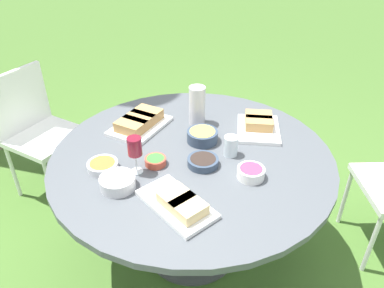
% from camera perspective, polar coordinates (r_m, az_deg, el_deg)
% --- Properties ---
extents(ground_plane, '(40.00, 40.00, 0.00)m').
position_cam_1_polar(ground_plane, '(2.41, 0.00, -15.51)').
color(ground_plane, '#446B2B').
extents(dining_table, '(1.46, 1.46, 0.71)m').
position_cam_1_polar(dining_table, '(1.99, 0.00, -3.68)').
color(dining_table, '#4C4C51').
rests_on(dining_table, ground_plane).
extents(chair_near_right, '(0.45, 0.43, 0.89)m').
position_cam_1_polar(chair_near_right, '(2.77, -22.74, 2.70)').
color(chair_near_right, white).
rests_on(chair_near_right, ground_plane).
extents(water_pitcher, '(0.10, 0.09, 0.23)m').
position_cam_1_polar(water_pitcher, '(2.15, 0.78, 5.90)').
color(water_pitcher, silver).
rests_on(water_pitcher, dining_table).
extents(wine_glass, '(0.07, 0.07, 0.19)m').
position_cam_1_polar(wine_glass, '(1.75, -8.73, -0.59)').
color(wine_glass, silver).
rests_on(wine_glass, dining_table).
extents(platter_bread_main, '(0.31, 0.40, 0.07)m').
position_cam_1_polar(platter_bread_main, '(1.60, -1.93, -9.07)').
color(platter_bread_main, white).
rests_on(platter_bread_main, dining_table).
extents(platter_charcuterie, '(0.35, 0.25, 0.08)m').
position_cam_1_polar(platter_charcuterie, '(2.16, -8.00, 3.31)').
color(platter_charcuterie, white).
rests_on(platter_charcuterie, dining_table).
extents(platter_sandwich_side, '(0.37, 0.33, 0.07)m').
position_cam_1_polar(platter_sandwich_side, '(2.16, 10.11, 2.95)').
color(platter_sandwich_side, white).
rests_on(platter_sandwich_side, dining_table).
extents(bowl_fries, '(0.17, 0.17, 0.06)m').
position_cam_1_polar(bowl_fries, '(2.02, 1.59, 1.31)').
color(bowl_fries, '#334256').
rests_on(bowl_fries, dining_table).
extents(bowl_salad, '(0.11, 0.11, 0.04)m').
position_cam_1_polar(bowl_salad, '(1.86, -5.58, -2.56)').
color(bowl_salad, '#B74733').
rests_on(bowl_salad, dining_table).
extents(bowl_olives, '(0.15, 0.15, 0.04)m').
position_cam_1_polar(bowl_olives, '(1.84, 1.68, -2.65)').
color(bowl_olives, '#334256').
rests_on(bowl_olives, dining_table).
extents(bowl_dip_red, '(0.13, 0.13, 0.05)m').
position_cam_1_polar(bowl_dip_red, '(1.78, 8.96, -4.27)').
color(bowl_dip_red, white).
rests_on(bowl_dip_red, dining_table).
extents(bowl_dip_cream, '(0.16, 0.16, 0.06)m').
position_cam_1_polar(bowl_dip_cream, '(1.73, -11.28, -5.65)').
color(bowl_dip_cream, silver).
rests_on(bowl_dip_cream, dining_table).
extents(bowl_roasted_veg, '(0.15, 0.15, 0.04)m').
position_cam_1_polar(bowl_roasted_veg, '(1.87, -13.45, -3.20)').
color(bowl_roasted_veg, silver).
rests_on(bowl_roasted_veg, dining_table).
extents(cup_water_near, '(0.07, 0.07, 0.11)m').
position_cam_1_polar(cup_water_near, '(1.91, 5.93, -0.30)').
color(cup_water_near, silver).
rests_on(cup_water_near, dining_table).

